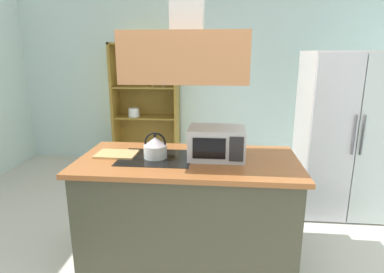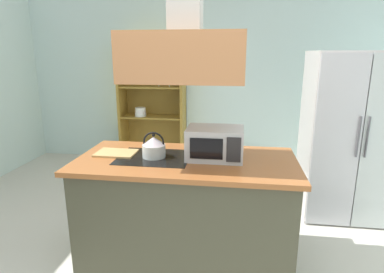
% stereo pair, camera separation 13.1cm
% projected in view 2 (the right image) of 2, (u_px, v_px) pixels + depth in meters
% --- Properties ---
extents(wall_back, '(6.00, 0.12, 2.70)m').
position_uv_depth(wall_back, '(210.00, 79.00, 5.13)').
color(wall_back, silver).
rests_on(wall_back, ground).
extents(kitchen_island, '(1.82, 0.90, 0.90)m').
position_uv_depth(kitchen_island, '(186.00, 208.00, 2.79)').
color(kitchen_island, '#3D3D2D').
rests_on(kitchen_island, ground).
extents(range_hood, '(0.90, 0.70, 1.16)m').
position_uv_depth(range_hood, '(186.00, 44.00, 2.44)').
color(range_hood, '#BA7648').
extents(refrigerator, '(0.90, 0.77, 1.77)m').
position_uv_depth(refrigerator, '(348.00, 136.00, 3.46)').
color(refrigerator, '#BDB7B6').
rests_on(refrigerator, ground).
extents(dish_cabinet, '(1.03, 0.40, 1.90)m').
position_uv_depth(dish_cabinet, '(153.00, 111.00, 5.17)').
color(dish_cabinet, olive).
rests_on(dish_cabinet, ground).
extents(kettle, '(0.19, 0.19, 0.22)m').
position_uv_depth(kettle, '(154.00, 147.00, 2.69)').
color(kettle, '#BAC1BE').
rests_on(kettle, kitchen_island).
extents(cutting_board, '(0.34, 0.24, 0.02)m').
position_uv_depth(cutting_board, '(116.00, 153.00, 2.80)').
color(cutting_board, tan).
rests_on(cutting_board, kitchen_island).
extents(microwave, '(0.46, 0.35, 0.26)m').
position_uv_depth(microwave, '(215.00, 143.00, 2.66)').
color(microwave, '#B7BABF').
rests_on(microwave, kitchen_island).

